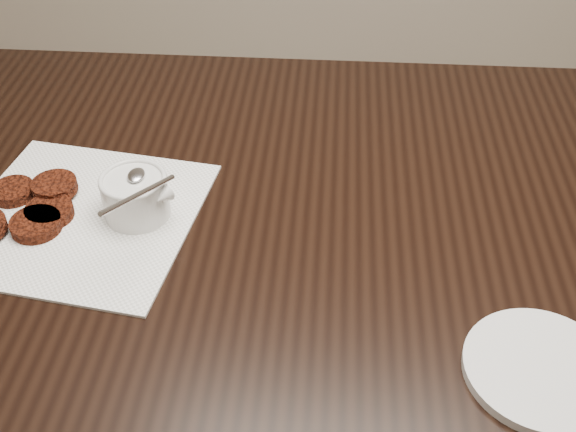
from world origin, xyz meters
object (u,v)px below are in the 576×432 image
(sauce_ramekin, at_px, (132,178))
(table, at_px, (313,379))
(plate_empty, at_px, (541,369))
(napkin, at_px, (81,217))

(sauce_ramekin, bearing_deg, table, 3.11)
(plate_empty, bearing_deg, sauce_ramekin, 155.10)
(table, distance_m, sauce_ramekin, 0.52)
(sauce_ramekin, bearing_deg, napkin, -172.43)
(table, xyz_separation_m, napkin, (-0.34, -0.03, 0.38))
(table, height_order, napkin, napkin)
(table, relative_size, plate_empty, 8.43)
(sauce_ramekin, xyz_separation_m, plate_empty, (0.52, -0.24, -0.06))
(table, xyz_separation_m, sauce_ramekin, (-0.26, -0.01, 0.44))
(napkin, bearing_deg, table, 4.18)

